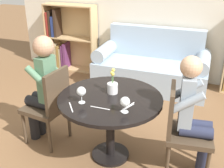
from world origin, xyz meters
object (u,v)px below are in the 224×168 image
person_left (42,87)px  wine_glass_left (81,92)px  chair_left (50,104)px  flower_vase (113,86)px  couch (151,68)px  chair_right (182,127)px  person_right (194,115)px  bookshelf_left (66,40)px  wine_glass_right (125,102)px

person_left → wine_glass_left: size_ratio=7.69×
chair_left → flower_vase: flower_vase is taller
couch → chair_left: (-0.71, -1.90, 0.18)m
chair_right → person_left: (-1.50, -0.01, 0.19)m
person_left → person_right: person_left is taller
chair_right → person_right: (0.09, 0.02, 0.14)m
bookshelf_left → wine_glass_left: bearing=-58.2°
couch → person_right: size_ratio=1.47×
bookshelf_left → chair_right: bearing=-41.8°
person_right → flower_vase: bearing=79.9°
flower_vase → bookshelf_left: bearing=128.8°
chair_left → wine_glass_right: 1.01m
person_left → flower_vase: size_ratio=4.82×
bookshelf_left → wine_glass_left: size_ratio=7.36×
chair_right → flower_vase: flower_vase is taller
bookshelf_left → person_right: size_ratio=1.00×
chair_left → person_right: 1.52m
couch → flower_vase: flower_vase is taller
wine_glass_right → flower_vase: (-0.23, 0.32, -0.03)m
chair_left → wine_glass_right: (0.93, -0.23, 0.31)m
chair_left → chair_right: (1.42, 0.02, 0.00)m
couch → wine_glass_left: couch is taller
couch → bookshelf_left: bookshelf_left is taller
wine_glass_left → couch: bearing=84.2°
chair_left → flower_vase: size_ratio=3.47×
wine_glass_left → wine_glass_right: bearing=-3.6°
person_left → wine_glass_right: 1.05m
bookshelf_left → chair_right: 3.21m
bookshelf_left → person_left: 2.33m
chair_right → bookshelf_left: bearing=41.0°
bookshelf_left → chair_left: bearing=-65.8°
person_left → person_right: size_ratio=1.04×
person_left → wine_glass_left: bearing=76.3°
couch → flower_vase: bearing=-90.4°
couch → person_left: size_ratio=1.42×
couch → wine_glass_right: size_ratio=12.02×
couch → person_right: 2.04m
chair_left → couch: bearing=167.1°
couch → flower_vase: 1.87m
chair_left → person_right: person_right is taller
couch → wine_glass_left: bearing=-95.8°
wine_glass_right → chair_right: bearing=28.0°
chair_left → wine_glass_right: bearing=83.4°
wine_glass_left → flower_vase: flower_vase is taller
couch → wine_glass_right: (0.22, -2.13, 0.50)m
person_right → wine_glass_left: (-1.01, -0.25, 0.19)m
person_right → wine_glass_right: (-0.58, -0.28, 0.17)m
chair_left → person_right: size_ratio=0.75×
bookshelf_left → person_left: size_ratio=0.96×
bookshelf_left → chair_left: 2.37m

